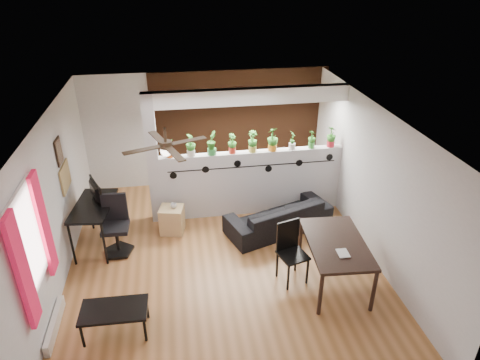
% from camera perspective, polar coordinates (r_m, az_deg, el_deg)
% --- Properties ---
extents(room_shell, '(6.30, 7.10, 2.90)m').
position_cam_1_polar(room_shell, '(6.90, -2.55, -1.95)').
color(room_shell, brown).
rests_on(room_shell, ground).
extents(partition_wall, '(3.60, 0.18, 1.35)m').
position_cam_1_polar(partition_wall, '(8.60, 1.61, -0.31)').
color(partition_wall, '#BCBCC1').
rests_on(partition_wall, ground).
extents(ceiling_header, '(3.60, 0.18, 0.30)m').
position_cam_1_polar(ceiling_header, '(7.93, 1.78, 11.11)').
color(ceiling_header, white).
rests_on(ceiling_header, room_shell).
extents(pier_column, '(0.22, 0.20, 2.60)m').
position_cam_1_polar(pier_column, '(8.21, -11.56, 2.55)').
color(pier_column, '#BCBCC1').
rests_on(pier_column, ground).
extents(brick_panel, '(3.90, 0.05, 2.60)m').
position_cam_1_polar(brick_panel, '(9.67, 0.03, 7.00)').
color(brick_panel, '#A65830').
rests_on(brick_panel, ground).
extents(vine_decal, '(3.31, 0.01, 0.30)m').
position_cam_1_polar(vine_decal, '(8.34, 1.76, 1.85)').
color(vine_decal, black).
rests_on(vine_decal, partition_wall).
extents(window_assembly, '(0.09, 1.30, 1.55)m').
position_cam_1_polar(window_assembly, '(6.04, -26.14, -7.49)').
color(window_assembly, white).
rests_on(window_assembly, room_shell).
extents(baseboard_heater, '(0.08, 1.00, 0.18)m').
position_cam_1_polar(baseboard_heater, '(6.89, -23.49, -17.27)').
color(baseboard_heater, silver).
rests_on(baseboard_heater, ground).
extents(corkboard, '(0.03, 0.60, 0.45)m').
position_cam_1_polar(corkboard, '(7.92, -22.28, 0.37)').
color(corkboard, '#A4834F').
rests_on(corkboard, room_shell).
extents(framed_art, '(0.03, 0.34, 0.44)m').
position_cam_1_polar(framed_art, '(7.68, -23.02, 3.52)').
color(framed_art, '#8C7259').
rests_on(framed_art, room_shell).
extents(ceiling_fan, '(1.19, 1.19, 0.43)m').
position_cam_1_polar(ceiling_fan, '(6.15, -9.85, 4.37)').
color(ceiling_fan, black).
rests_on(ceiling_fan, room_shell).
extents(potted_plant_0, '(0.22, 0.20, 0.36)m').
position_cam_1_polar(potted_plant_0, '(8.10, -9.39, 4.30)').
color(potted_plant_0, '#CB5417').
rests_on(potted_plant_0, partition_wall).
extents(potted_plant_1, '(0.19, 0.23, 0.43)m').
position_cam_1_polar(potted_plant_1, '(8.10, -6.61, 4.73)').
color(potted_plant_1, silver).
rests_on(potted_plant_1, partition_wall).
extents(potted_plant_2, '(0.27, 0.30, 0.46)m').
position_cam_1_polar(potted_plant_2, '(8.11, -3.82, 5.03)').
color(potted_plant_2, '#328A3F').
rests_on(potted_plant_2, partition_wall).
extents(potted_plant_3, '(0.25, 0.25, 0.39)m').
position_cam_1_polar(potted_plant_3, '(8.17, -1.05, 4.96)').
color(potted_plant_3, red).
rests_on(potted_plant_3, partition_wall).
extents(potted_plant_4, '(0.25, 0.23, 0.42)m').
position_cam_1_polar(potted_plant_4, '(8.22, 1.69, 5.24)').
color(potted_plant_4, gold).
rests_on(potted_plant_4, partition_wall).
extents(potted_plant_5, '(0.31, 0.30, 0.47)m').
position_cam_1_polar(potted_plant_5, '(8.29, 4.38, 5.54)').
color(potted_plant_5, orange).
rests_on(potted_plant_5, partition_wall).
extents(potted_plant_6, '(0.19, 0.22, 0.38)m').
position_cam_1_polar(potted_plant_6, '(8.41, 7.00, 5.39)').
color(potted_plant_6, silver).
rests_on(potted_plant_6, partition_wall).
extents(potted_plant_7, '(0.22, 0.22, 0.36)m').
position_cam_1_polar(potted_plant_7, '(8.53, 9.57, 5.47)').
color(potted_plant_7, green).
rests_on(potted_plant_7, partition_wall).
extents(potted_plant_8, '(0.27, 0.28, 0.42)m').
position_cam_1_polar(potted_plant_8, '(8.65, 12.08, 5.77)').
color(potted_plant_8, red).
rests_on(potted_plant_8, partition_wall).
extents(sofa, '(2.08, 1.35, 0.57)m').
position_cam_1_polar(sofa, '(8.26, 5.18, -4.85)').
color(sofa, black).
rests_on(sofa, ground).
extents(cube_shelf, '(0.50, 0.47, 0.53)m').
position_cam_1_polar(cube_shelf, '(8.26, -9.04, -5.27)').
color(cube_shelf, tan).
rests_on(cube_shelf, ground).
extents(cup, '(0.13, 0.13, 0.09)m').
position_cam_1_polar(cup, '(8.10, -8.85, -3.40)').
color(cup, gray).
rests_on(cup, cube_shelf).
extents(computer_desk, '(0.77, 1.26, 0.86)m').
position_cam_1_polar(computer_desk, '(7.95, -18.93, -3.62)').
color(computer_desk, black).
rests_on(computer_desk, ground).
extents(monitor, '(0.35, 0.19, 0.20)m').
position_cam_1_polar(monitor, '(7.99, -18.99, -1.95)').
color(monitor, black).
rests_on(monitor, computer_desk).
extents(office_chair, '(0.56, 0.56, 1.08)m').
position_cam_1_polar(office_chair, '(7.84, -16.16, -6.23)').
color(office_chair, black).
rests_on(office_chair, ground).
extents(dining_table, '(0.97, 1.50, 0.79)m').
position_cam_1_polar(dining_table, '(6.89, 12.70, -8.62)').
color(dining_table, black).
rests_on(dining_table, ground).
extents(book, '(0.17, 0.23, 0.02)m').
position_cam_1_polar(book, '(6.58, 12.89, -9.56)').
color(book, gray).
rests_on(book, dining_table).
extents(folding_chair, '(0.52, 0.52, 1.04)m').
position_cam_1_polar(folding_chair, '(6.93, 6.71, -8.73)').
color(folding_chair, black).
rests_on(folding_chair, ground).
extents(coffee_table, '(0.92, 0.53, 0.42)m').
position_cam_1_polar(coffee_table, '(6.37, -16.45, -16.45)').
color(coffee_table, black).
rests_on(coffee_table, ground).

